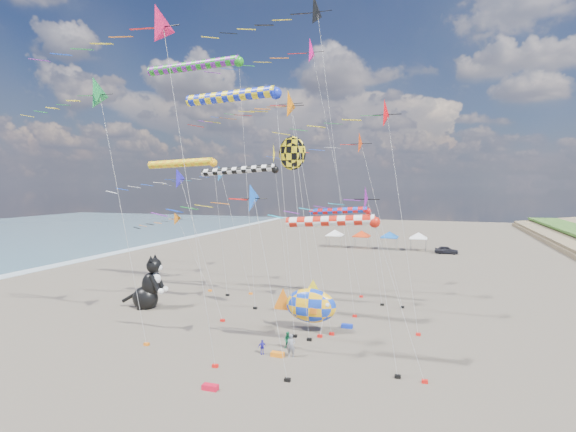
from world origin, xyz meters
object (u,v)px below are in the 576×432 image
(parked_car, at_px, (446,250))
(fish_inflatable, at_px, (310,305))
(child_blue, at_px, (262,347))
(cat_inflatable, at_px, (148,282))
(child_green, at_px, (288,340))
(person_adult, at_px, (291,346))

(parked_car, bearing_deg, fish_inflatable, 167.62)
(child_blue, xyz_separation_m, parked_car, (12.89, 51.62, 0.14))
(cat_inflatable, bearing_deg, fish_inflatable, -14.19)
(cat_inflatable, relative_size, child_green, 4.14)
(child_green, bearing_deg, parked_car, 79.32)
(child_green, bearing_deg, person_adult, -61.26)
(child_blue, bearing_deg, cat_inflatable, 110.23)
(child_green, xyz_separation_m, parked_car, (11.51, 50.13, 0.03))
(person_adult, xyz_separation_m, child_blue, (-2.07, -0.11, -0.28))
(fish_inflatable, xyz_separation_m, child_green, (-0.50, -4.07, -1.53))
(parked_car, bearing_deg, child_blue, 167.04)
(fish_inflatable, relative_size, parked_car, 1.42)
(fish_inflatable, relative_size, child_green, 4.38)
(fish_inflatable, height_order, person_adult, fish_inflatable)
(cat_inflatable, distance_m, child_blue, 16.32)
(cat_inflatable, distance_m, fish_inflatable, 16.45)
(fish_inflatable, xyz_separation_m, parked_car, (11.01, 46.05, -1.50))
(fish_inflatable, height_order, child_blue, fish_inflatable)
(fish_inflatable, relative_size, child_blue, 5.33)
(cat_inflatable, xyz_separation_m, parked_car, (27.36, 44.35, -1.91))
(cat_inflatable, relative_size, child_blue, 5.04)
(person_adult, relative_size, child_blue, 1.55)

